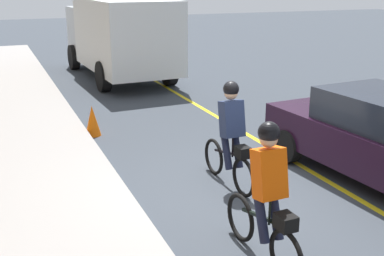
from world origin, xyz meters
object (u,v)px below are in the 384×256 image
(cyclist_lead, at_px, (267,195))
(traffic_cone_near, at_px, (93,121))
(box_truck_background, at_px, (119,35))
(cyclist_follow, at_px, (231,135))

(cyclist_lead, distance_m, traffic_cone_near, 6.04)
(traffic_cone_near, bearing_deg, box_truck_background, -20.00)
(cyclist_follow, bearing_deg, box_truck_background, -5.91)
(cyclist_lead, xyz_separation_m, box_truck_background, (12.20, -1.36, 0.64))
(cyclist_follow, bearing_deg, cyclist_lead, 161.67)
(cyclist_lead, xyz_separation_m, traffic_cone_near, (5.94, 0.92, -0.56))
(cyclist_lead, height_order, cyclist_follow, same)
(cyclist_follow, distance_m, box_truck_background, 10.01)
(box_truck_background, bearing_deg, cyclist_follow, 173.53)
(cyclist_lead, relative_size, cyclist_follow, 1.00)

